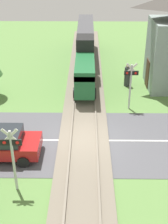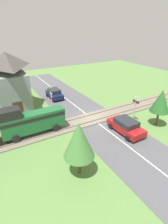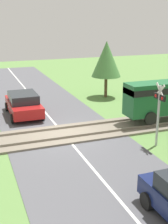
{
  "view_description": "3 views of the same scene",
  "coord_description": "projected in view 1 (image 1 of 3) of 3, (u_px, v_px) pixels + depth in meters",
  "views": [
    {
      "loc": [
        0.18,
        -14.53,
        9.74
      ],
      "look_at": [
        0.0,
        1.15,
        1.2
      ],
      "focal_mm": 50.0,
      "sensor_mm": 36.0,
      "label": 1
    },
    {
      "loc": [
        -15.71,
        10.25,
        10.16
      ],
      "look_at": [
        0.0,
        1.15,
        1.2
      ],
      "focal_mm": 28.0,
      "sensor_mm": 36.0,
      "label": 2
    },
    {
      "loc": [
        15.22,
        -4.49,
        6.24
      ],
      "look_at": [
        0.0,
        1.15,
        1.2
      ],
      "focal_mm": 50.0,
      "sensor_mm": 36.0,
      "label": 3
    }
  ],
  "objects": [
    {
      "name": "train",
      "position": [
        85.0,
        48.0,
        26.39
      ],
      "size": [
        1.58,
        14.44,
        3.18
      ],
      "color": "#1E6033",
      "rests_on": "track_bed"
    },
    {
      "name": "pedestrian_by_station",
      "position": [
        127.0,
        76.0,
        23.74
      ],
      "size": [
        0.44,
        0.44,
        1.76
      ],
      "color": "#333338",
      "rests_on": "ground_plane"
    },
    {
      "name": "crossing_signal_west_approach",
      "position": [
        12.0,
        152.0,
        13.05
      ],
      "size": [
        0.9,
        0.18,
        3.18
      ],
      "color": "#B7B7B7",
      "rests_on": "ground_plane"
    },
    {
      "name": "crossing_signal_east_approach",
      "position": [
        131.0,
        80.0,
        19.85
      ],
      "size": [
        0.9,
        0.18,
        3.18
      ],
      "color": "#B7B7B7",
      "rests_on": "ground_plane"
    },
    {
      "name": "track_bed",
      "position": [
        84.0,
        140.0,
        17.39
      ],
      "size": [
        2.8,
        48.0,
        0.24
      ],
      "color": "#756B5B",
      "rests_on": "ground_plane"
    },
    {
      "name": "road_surface",
      "position": [
        84.0,
        140.0,
        17.42
      ],
      "size": [
        48.0,
        6.4,
        0.02
      ],
      "color": "#515156",
      "rests_on": "ground_plane"
    },
    {
      "name": "ground_plane",
      "position": [
        84.0,
        141.0,
        17.42
      ],
      "size": [
        60.0,
        60.0,
        0.0
      ],
      "primitive_type": "plane",
      "color": "#5B8442"
    }
  ]
}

